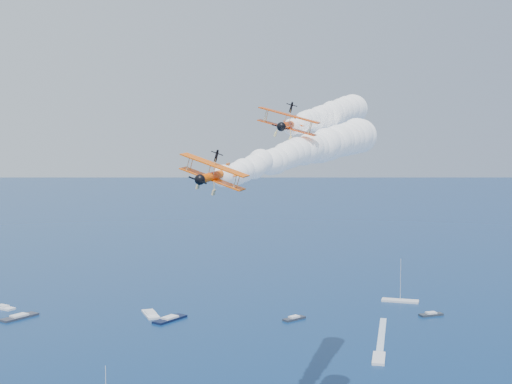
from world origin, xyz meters
name	(u,v)px	position (x,y,z in m)	size (l,w,h in m)	color
biplane_lead	(288,125)	(6.23, 27.40, 61.62)	(8.45, 9.48, 5.71)	#E04304
biplane_trail	(214,176)	(-14.73, 8.47, 55.46)	(7.41, 8.31, 5.01)	#FF5A05
smoke_trail_lead	(329,115)	(28.73, 49.59, 64.04)	(47.34, 46.78, 11.46)	white
smoke_trail_trail	(309,150)	(10.29, 27.77, 57.88)	(51.92, 41.54, 11.46)	white
spectator_boats	(103,352)	(2.90, 121.99, 0.35)	(242.42, 176.67, 0.70)	silver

